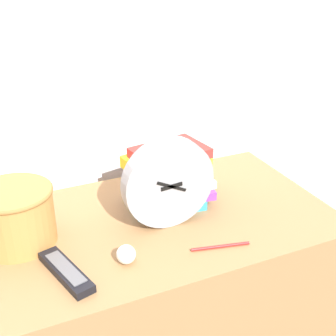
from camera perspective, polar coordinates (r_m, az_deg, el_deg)
name	(u,v)px	position (r m, az deg, el deg)	size (l,w,h in m)	color
wall_back	(59,21)	(1.43, -13.11, 17.00)	(6.00, 0.04, 2.40)	silver
desk	(114,328)	(1.50, -6.59, -18.83)	(1.28, 0.57, 0.70)	olive
desk_clock	(168,183)	(1.24, 0.05, -1.85)	(0.25, 0.05, 0.25)	#99999E
book_stack	(167,176)	(1.36, -0.09, -0.94)	(0.26, 0.20, 0.18)	#2D9ED1
basket	(15,215)	(1.25, -18.20, -5.43)	(0.21, 0.21, 0.15)	#B27A3D
tv_remote	(66,271)	(1.14, -12.34, -12.22)	(0.10, 0.20, 0.02)	black
crumpled_paper_ball	(126,254)	(1.15, -5.14, -10.44)	(0.05, 0.05, 0.05)	white
pen	(220,246)	(1.21, 6.41, -9.47)	(0.15, 0.04, 0.01)	#B21E1E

